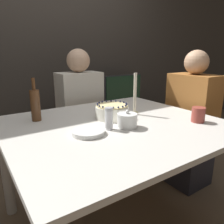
# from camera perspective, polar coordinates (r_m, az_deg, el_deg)

# --- Properties ---
(ground_plane) EXTENTS (12.00, 12.00, 0.00)m
(ground_plane) POSITION_cam_1_polar(r_m,az_deg,el_deg) (1.77, 0.69, -26.82)
(ground_plane) COLOR brown
(wall_behind) EXTENTS (8.00, 0.05, 2.60)m
(wall_behind) POSITION_cam_1_polar(r_m,az_deg,el_deg) (2.59, -17.99, 17.10)
(wall_behind) COLOR #38332D
(wall_behind) RESTS_ON ground_plane
(dining_table) EXTENTS (1.31, 1.18, 0.75)m
(dining_table) POSITION_cam_1_polar(r_m,az_deg,el_deg) (1.42, 0.77, -6.90)
(dining_table) COLOR beige
(dining_table) RESTS_ON ground_plane
(cake) EXTENTS (0.22, 0.22, 0.10)m
(cake) POSITION_cam_1_polar(r_m,az_deg,el_deg) (1.48, 0.00, 0.15)
(cake) COLOR white
(cake) RESTS_ON dining_table
(sugar_bowl) EXTENTS (0.12, 0.12, 0.11)m
(sugar_bowl) POSITION_cam_1_polar(r_m,az_deg,el_deg) (1.30, 3.96, -2.18)
(sugar_bowl) COLOR white
(sugar_bowl) RESTS_ON dining_table
(sugar_shaker) EXTENTS (0.05, 0.05, 0.13)m
(sugar_shaker) POSITION_cam_1_polar(r_m,az_deg,el_deg) (1.25, -0.83, -1.69)
(sugar_shaker) COLOR white
(sugar_shaker) RESTS_ON dining_table
(plate_stack) EXTENTS (0.18, 0.18, 0.02)m
(plate_stack) POSITION_cam_1_polar(r_m,az_deg,el_deg) (1.20, -6.25, -5.23)
(plate_stack) COLOR white
(plate_stack) RESTS_ON dining_table
(candle) EXTENTS (0.05, 0.05, 0.30)m
(candle) POSITION_cam_1_polar(r_m,az_deg,el_deg) (1.56, 5.98, 3.71)
(candle) COLOR tan
(candle) RESTS_ON dining_table
(bottle) EXTENTS (0.06, 0.06, 0.28)m
(bottle) POSITION_cam_1_polar(r_m,az_deg,el_deg) (1.49, -19.39, 1.84)
(bottle) COLOR brown
(bottle) RESTS_ON dining_table
(cup) EXTENTS (0.08, 0.08, 0.10)m
(cup) POSITION_cam_1_polar(r_m,az_deg,el_deg) (1.50, 21.61, -0.65)
(cup) COLOR #993D33
(cup) RESTS_ON dining_table
(person_man_blue_shirt) EXTENTS (0.40, 0.34, 1.22)m
(person_man_blue_shirt) POSITION_cam_1_polar(r_m,az_deg,el_deg) (2.17, -8.19, -2.40)
(person_man_blue_shirt) COLOR #595960
(person_man_blue_shirt) RESTS_ON ground_plane
(person_woman_floral) EXTENTS (0.34, 0.40, 1.21)m
(person_woman_floral) POSITION_cam_1_polar(r_m,az_deg,el_deg) (2.07, 19.66, -4.24)
(person_woman_floral) COLOR #2D2D38
(person_woman_floral) RESTS_ON ground_plane
(side_cabinet) EXTENTS (0.80, 0.54, 0.56)m
(side_cabinet) POSITION_cam_1_polar(r_m,az_deg,el_deg) (2.86, 2.90, -3.19)
(side_cabinet) COLOR #382D23
(side_cabinet) RESTS_ON ground_plane
(tv_monitor) EXTENTS (0.54, 0.10, 0.36)m
(tv_monitor) POSITION_cam_1_polar(r_m,az_deg,el_deg) (2.75, 3.00, 6.13)
(tv_monitor) COLOR #2D2D33
(tv_monitor) RESTS_ON side_cabinet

